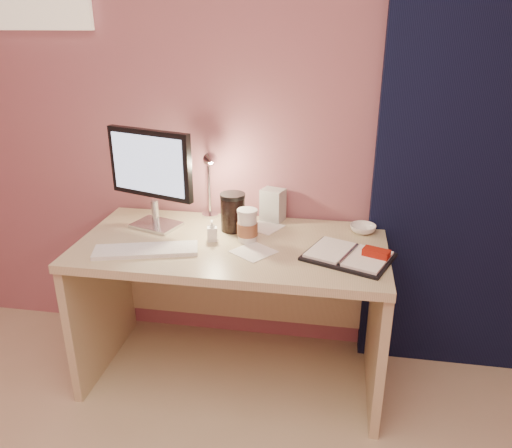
% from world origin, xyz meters
% --- Properties ---
extents(room, '(3.50, 3.50, 3.50)m').
position_xyz_m(room, '(0.95, 1.69, 1.14)').
color(room, '#C6B28E').
rests_on(room, ground).
extents(desk, '(1.40, 0.70, 0.73)m').
position_xyz_m(desk, '(0.00, 1.45, 0.50)').
color(desk, '#C9B98E').
rests_on(desk, ground).
extents(monitor, '(0.44, 0.22, 0.48)m').
position_xyz_m(monitor, '(-0.40, 1.51, 1.02)').
color(monitor, silver).
rests_on(monitor, desk).
extents(keyboard, '(0.47, 0.25, 0.02)m').
position_xyz_m(keyboard, '(-0.35, 1.22, 0.74)').
color(keyboard, white).
rests_on(keyboard, desk).
extents(planner, '(0.42, 0.37, 0.05)m').
position_xyz_m(planner, '(0.53, 1.30, 0.74)').
color(planner, black).
rests_on(planner, desk).
extents(paper_b, '(0.22, 0.22, 0.00)m').
position_xyz_m(paper_b, '(0.12, 1.30, 0.73)').
color(paper_b, white).
rests_on(paper_b, desk).
extents(paper_c, '(0.20, 0.20, 0.00)m').
position_xyz_m(paper_c, '(0.12, 1.59, 0.73)').
color(paper_c, white).
rests_on(paper_c, desk).
extents(coffee_cup, '(0.09, 0.09, 0.15)m').
position_xyz_m(coffee_cup, '(0.07, 1.41, 0.80)').
color(coffee_cup, silver).
rests_on(coffee_cup, desk).
extents(bowl, '(0.16, 0.16, 0.04)m').
position_xyz_m(bowl, '(0.59, 1.60, 0.75)').
color(bowl, white).
rests_on(bowl, desk).
extents(lotion_bottle, '(0.06, 0.06, 0.10)m').
position_xyz_m(lotion_bottle, '(-0.09, 1.39, 0.78)').
color(lotion_bottle, silver).
rests_on(lotion_bottle, desk).
extents(dark_jar, '(0.12, 0.12, 0.16)m').
position_xyz_m(dark_jar, '(-0.02, 1.53, 0.81)').
color(dark_jar, black).
rests_on(dark_jar, desk).
extents(product_box, '(0.13, 0.12, 0.16)m').
position_xyz_m(product_box, '(0.15, 1.69, 0.81)').
color(product_box, silver).
rests_on(product_box, desk).
extents(desk_lamp, '(0.13, 0.23, 0.37)m').
position_xyz_m(desk_lamp, '(-0.21, 1.60, 0.96)').
color(desk_lamp, silver).
rests_on(desk_lamp, desk).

